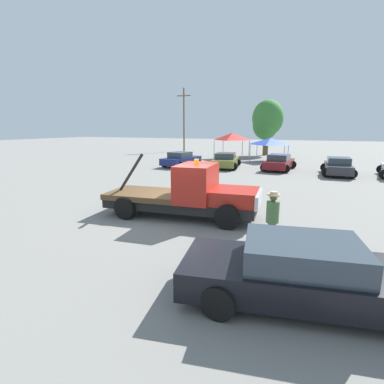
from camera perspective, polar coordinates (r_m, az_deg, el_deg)
The scene contains 13 objects.
ground_plane at distance 12.20m, azimuth -2.15°, elevation -4.62°, with size 160.00×160.00×0.00m, color gray.
tow_truck at distance 11.85m, azimuth -0.48°, elevation -0.51°, with size 6.33×2.73×2.51m.
foreground_car at distance 6.68m, azimuth 21.88°, elevation -14.23°, with size 5.62×2.95×1.34m.
person_near_truck at distance 9.05m, azimuth 15.08°, elevation -4.32°, with size 0.38×0.38×1.73m.
parked_car_navy at distance 27.83m, azimuth -2.10°, elevation 6.24°, with size 2.78×4.57×1.34m.
parked_car_olive at distance 26.93m, azimuth 6.44°, elevation 5.97°, with size 2.95×4.81×1.34m.
parked_car_maroon at distance 26.37m, azimuth 16.24°, elevation 5.43°, with size 2.58×4.52×1.34m.
parked_car_charcoal at distance 25.26m, azimuth 26.04°, elevation 4.40°, with size 2.49×4.63×1.34m.
canopy_tent_red at distance 35.04m, azimuth 7.70°, elevation 10.44°, with size 3.30×3.30×2.94m.
canopy_tent_blue at distance 32.91m, azimuth 14.67°, elevation 9.30°, with size 3.47×3.47×2.44m.
tree_left at distance 40.12m, azimuth 13.81°, elevation 12.27°, with size 3.20×3.20×5.71m.
tree_center at distance 40.33m, azimuth 14.23°, elevation 13.46°, with size 3.91×3.91×6.98m.
utility_pole at distance 46.53m, azimuth -1.55°, elevation 13.87°, with size 2.20×0.24×9.27m.
Camera 1 is at (5.14, -10.49, 3.53)m, focal length 28.00 mm.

